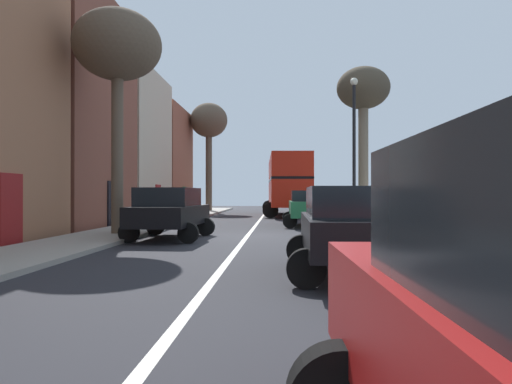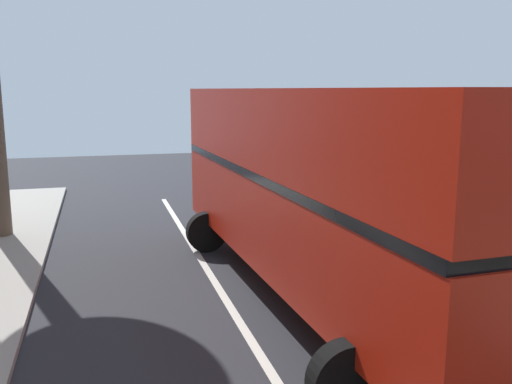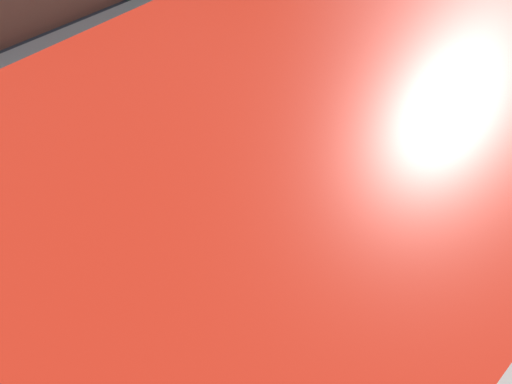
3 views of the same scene
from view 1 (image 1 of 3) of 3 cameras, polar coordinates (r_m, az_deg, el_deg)
The scene contains 14 objects.
ground_plane at distance 16.96m, azimuth -1.02°, elevation -5.36°, with size 84.00×84.00×0.00m, color #28282D.
road_centre_line at distance 16.96m, azimuth -1.02°, elevation -5.34°, with size 0.16×54.00×0.01m, color silver.
sidewalk_left at distance 17.97m, azimuth -16.86°, elevation -4.87°, with size 2.60×60.00×0.12m, color #9E998E.
sidewalk_right at distance 17.32m, azimuth 15.44°, elevation -5.04°, with size 2.60×60.00×0.12m, color #9E998E.
terraced_houses_left at distance 19.18m, azimuth -27.84°, elevation 9.99°, with size 4.07×47.68×10.85m.
boundary_wall_right at distance 17.68m, azimuth 20.35°, elevation -3.00°, with size 0.36×54.00×1.31m, color beige.
double_decker_bus at distance 33.04m, azimuth 3.88°, elevation 1.22°, with size 3.87×11.32×4.06m.
parked_car_black_left_1 at distance 15.82m, azimuth -10.48°, elevation -2.22°, with size 2.63×4.36×1.71m.
parked_car_green_right_2 at distance 21.83m, azimuth 6.45°, elevation -1.71°, with size 2.43×4.46×1.67m.
parked_car_black_right_3 at distance 8.76m, azimuth 11.69°, elevation -4.02°, with size 2.46×4.03×1.64m.
street_tree_left_0 at distance 18.00m, azimuth -16.58°, elevation 16.40°, with size 3.12×3.12×7.94m.
street_tree_right_1 at distance 22.14m, azimuth 12.98°, elevation 11.49°, with size 2.40×2.40×7.16m.
street_tree_left_4 at distance 40.39m, azimuth -5.78°, elevation 8.35°, with size 3.17×3.17×9.16m.
lamppost_right at distance 20.24m, azimuth 11.90°, elevation 6.27°, with size 0.32×0.32×6.31m.
Camera 1 is at (1.17, -16.85, 1.51)m, focal length 32.72 mm.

